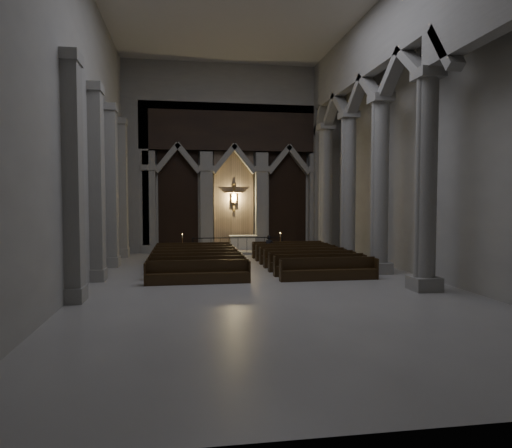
{
  "coord_description": "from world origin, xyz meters",
  "views": [
    {
      "loc": [
        -3.22,
        -17.98,
        3.32
      ],
      "look_at": [
        0.09,
        3.0,
        2.21
      ],
      "focal_mm": 32.0,
      "sensor_mm": 36.0,
      "label": 1
    }
  ],
  "objects_px": {
    "altar_rail": "(238,243)",
    "pews": "(251,262)",
    "altar": "(243,242)",
    "candle_stand_left": "(183,250)",
    "worshipper": "(269,247)",
    "candle_stand_right": "(280,249)"
  },
  "relations": [
    {
      "from": "altar",
      "to": "worshipper",
      "type": "xyz_separation_m",
      "value": [
        1.04,
        -3.65,
        0.06
      ]
    },
    {
      "from": "candle_stand_right",
      "to": "worshipper",
      "type": "relative_size",
      "value": 1.03
    },
    {
      "from": "altar_rail",
      "to": "candle_stand_right",
      "type": "relative_size",
      "value": 4.06
    },
    {
      "from": "altar_rail",
      "to": "pews",
      "type": "bearing_deg",
      "value": -90.0
    },
    {
      "from": "altar_rail",
      "to": "pews",
      "type": "xyz_separation_m",
      "value": [
        0.0,
        -5.56,
        -0.42
      ]
    },
    {
      "from": "altar_rail",
      "to": "worshipper",
      "type": "relative_size",
      "value": 4.19
    },
    {
      "from": "candle_stand_right",
      "to": "worshipper",
      "type": "distance_m",
      "value": 1.78
    },
    {
      "from": "candle_stand_left",
      "to": "candle_stand_right",
      "type": "xyz_separation_m",
      "value": [
        5.85,
        -0.21,
        0.01
      ]
    },
    {
      "from": "altar",
      "to": "altar_rail",
      "type": "relative_size",
      "value": 0.32
    },
    {
      "from": "altar",
      "to": "pews",
      "type": "bearing_deg",
      "value": -94.03
    },
    {
      "from": "altar",
      "to": "altar_rail",
      "type": "height_order",
      "value": "altar_rail"
    },
    {
      "from": "altar",
      "to": "candle_stand_left",
      "type": "bearing_deg",
      "value": -152.9
    },
    {
      "from": "pews",
      "to": "candle_stand_left",
      "type": "bearing_deg",
      "value": 122.59
    },
    {
      "from": "altar",
      "to": "candle_stand_left",
      "type": "distance_m",
      "value": 4.32
    },
    {
      "from": "candle_stand_left",
      "to": "worshipper",
      "type": "distance_m",
      "value": 5.17
    },
    {
      "from": "pews",
      "to": "worshipper",
      "type": "bearing_deg",
      "value": 66.38
    },
    {
      "from": "candle_stand_right",
      "to": "worshipper",
      "type": "height_order",
      "value": "candle_stand_right"
    },
    {
      "from": "altar_rail",
      "to": "pews",
      "type": "distance_m",
      "value": 5.57
    },
    {
      "from": "altar",
      "to": "candle_stand_right",
      "type": "relative_size",
      "value": 1.3
    },
    {
      "from": "altar",
      "to": "candle_stand_right",
      "type": "distance_m",
      "value": 2.97
    },
    {
      "from": "candle_stand_left",
      "to": "altar",
      "type": "bearing_deg",
      "value": 27.1
    },
    {
      "from": "candle_stand_left",
      "to": "pews",
      "type": "relative_size",
      "value": 0.14
    }
  ]
}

